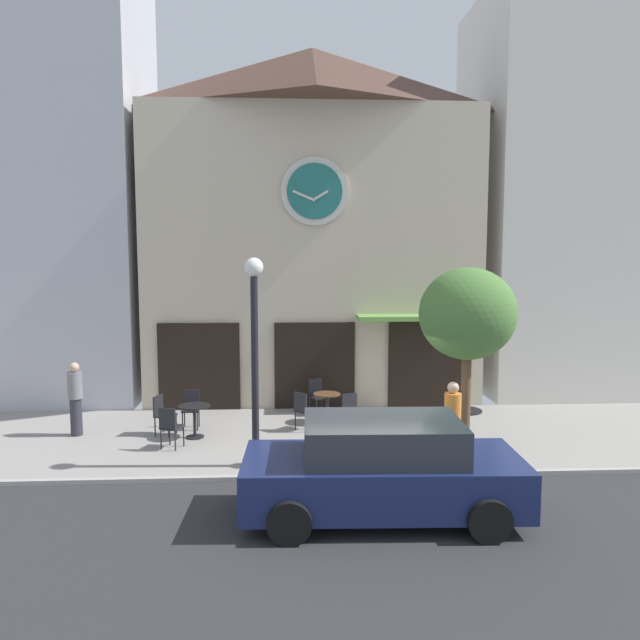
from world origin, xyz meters
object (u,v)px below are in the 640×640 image
at_px(cafe_chair_mid_row, 317,393).
at_px(pedestrian_orange, 452,423).
at_px(pedestrian_grey, 75,398).
at_px(cafe_table_leftmost, 327,403).
at_px(street_tree, 468,315).
at_px(cafe_chair_corner, 170,424).
at_px(cafe_chair_under_awning, 191,406).
at_px(parked_car_navy, 382,469).
at_px(cafe_table_center, 463,418).
at_px(street_lamp, 255,362).
at_px(cafe_chair_facing_wall, 303,408).
at_px(cafe_chair_facing_street, 347,408).
at_px(cafe_chair_left_end, 162,412).
at_px(cafe_table_near_door, 195,415).

distance_m(cafe_chair_mid_row, pedestrian_orange, 4.80).
bearing_deg(pedestrian_grey, cafe_table_leftmost, 7.55).
relative_size(street_tree, cafe_chair_corner, 4.26).
xyz_separation_m(cafe_chair_under_awning, parked_car_navy, (3.73, -5.15, 0.23)).
relative_size(cafe_chair_corner, pedestrian_orange, 0.54).
bearing_deg(pedestrian_grey, cafe_chair_mid_row, 16.26).
bearing_deg(pedestrian_orange, cafe_chair_corner, 165.89).
bearing_deg(cafe_chair_under_awning, pedestrian_grey, -169.45).
bearing_deg(parked_car_navy, pedestrian_grey, 143.10).
xyz_separation_m(cafe_table_center, pedestrian_orange, (-0.64, -1.44, 0.30)).
bearing_deg(parked_car_navy, cafe_table_center, 57.09).
bearing_deg(cafe_chair_mid_row, pedestrian_grey, -163.74).
relative_size(street_lamp, street_tree, 1.05).
distance_m(street_tree, cafe_chair_facing_wall, 4.49).
relative_size(cafe_table_leftmost, cafe_chair_facing_street, 0.80).
xyz_separation_m(cafe_table_center, cafe_chair_mid_row, (-3.02, 2.71, -0.03)).
relative_size(cafe_chair_left_end, pedestrian_grey, 0.54).
relative_size(cafe_table_near_door, cafe_chair_under_awning, 0.82).
bearing_deg(cafe_chair_facing_street, pedestrian_grey, -179.77).
xyz_separation_m(cafe_chair_facing_street, pedestrian_orange, (1.77, -2.56, 0.33)).
height_order(cafe_table_near_door, cafe_table_center, cafe_table_center).
bearing_deg(parked_car_navy, pedestrian_orange, 51.90).
xyz_separation_m(cafe_table_center, parked_car_navy, (-2.33, -3.59, 0.20)).
height_order(street_lamp, cafe_chair_facing_wall, street_lamp).
bearing_deg(cafe_chair_under_awning, cafe_table_near_door, -76.04).
height_order(cafe_chair_mid_row, cafe_chair_corner, same).
bearing_deg(cafe_table_center, street_tree, -104.36).
xyz_separation_m(street_tree, pedestrian_grey, (-8.34, 1.95, -2.03)).
bearing_deg(cafe_table_center, cafe_chair_corner, -179.75).
bearing_deg(cafe_table_center, pedestrian_orange, -113.88).
xyz_separation_m(cafe_table_leftmost, cafe_chair_facing_wall, (-0.59, -0.64, 0.04)).
bearing_deg(pedestrian_grey, cafe_chair_under_awning, 10.55).
bearing_deg(pedestrian_orange, cafe_chair_left_end, 157.58).
xyz_separation_m(street_lamp, pedestrian_orange, (3.77, -0.27, -1.18)).
xyz_separation_m(cafe_chair_facing_wall, cafe_chair_under_awning, (-2.64, 0.34, 0.00)).
height_order(cafe_table_center, pedestrian_grey, pedestrian_grey).
distance_m(cafe_table_near_door, cafe_table_leftmost, 3.22).
bearing_deg(cafe_table_center, cafe_chair_mid_row, 138.10).
xyz_separation_m(cafe_table_center, cafe_chair_corner, (-6.26, -0.03, -0.03)).
height_order(cafe_table_center, cafe_chair_under_awning, cafe_chair_under_awning).
distance_m(street_lamp, cafe_chair_mid_row, 4.39).
bearing_deg(cafe_table_near_door, cafe_table_center, -7.40).
xyz_separation_m(pedestrian_orange, parked_car_navy, (-1.69, -2.15, -0.10)).
distance_m(cafe_table_near_door, cafe_chair_facing_street, 3.47).
bearing_deg(cafe_table_leftmost, cafe_chair_left_end, -167.83).
height_order(cafe_chair_corner, pedestrian_grey, pedestrian_grey).
xyz_separation_m(cafe_table_near_door, cafe_chair_mid_row, (2.84, 1.95, 0.01)).
xyz_separation_m(pedestrian_orange, pedestrian_grey, (-7.93, 2.53, 0.00)).
relative_size(cafe_chair_mid_row, cafe_chair_under_awning, 1.00).
bearing_deg(cafe_chair_left_end, cafe_table_leftmost, 12.17).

